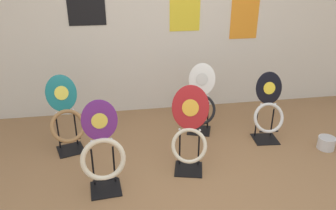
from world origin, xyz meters
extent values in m
plane|color=#8E6642|center=(0.00, 0.00, 0.00)|extent=(14.00, 14.00, 0.00)
cube|color=silver|center=(0.00, 2.15, 1.30)|extent=(8.00, 0.06, 2.60)
cube|color=yellow|center=(0.21, 2.12, 1.45)|extent=(0.41, 0.01, 0.67)
cube|color=orange|center=(1.05, 2.12, 1.30)|extent=(0.39, 0.01, 0.65)
cube|color=black|center=(-1.05, 2.12, 1.51)|extent=(0.46, 0.01, 0.59)
cube|color=black|center=(-0.07, 0.54, 0.01)|extent=(0.34, 0.34, 0.01)
cylinder|color=black|center=(-0.14, 0.65, 0.18)|extent=(0.02, 0.02, 0.34)
cylinder|color=black|center=(0.05, 0.60, 0.18)|extent=(0.02, 0.02, 0.34)
cylinder|color=black|center=(-0.09, 0.47, 0.15)|extent=(0.22, 0.07, 0.02)
torus|color=beige|center=(-0.07, 0.52, 0.30)|extent=(0.39, 0.26, 0.34)
ellipsoid|color=#AD1E23|center=(-0.04, 0.63, 0.66)|extent=(0.39, 0.21, 0.44)
ellipsoid|color=yellow|center=(-0.05, 0.62, 0.66)|extent=(0.17, 0.09, 0.17)
sphere|color=silver|center=(-0.15, 0.61, 0.44)|extent=(0.02, 0.02, 0.02)
sphere|color=silver|center=(0.04, 0.56, 0.44)|extent=(0.02, 0.02, 0.02)
cube|color=black|center=(0.25, 1.35, 0.01)|extent=(0.36, 0.36, 0.01)
cylinder|color=black|center=(0.19, 1.46, 0.18)|extent=(0.02, 0.02, 0.35)
cylinder|color=black|center=(0.38, 1.40, 0.18)|extent=(0.02, 0.02, 0.35)
cylinder|color=black|center=(0.23, 1.27, 0.15)|extent=(0.22, 0.09, 0.02)
torus|color=black|center=(0.25, 1.33, 0.30)|extent=(0.44, 0.34, 0.35)
ellipsoid|color=white|center=(0.30, 1.48, 0.64)|extent=(0.36, 0.26, 0.38)
ellipsoid|color=silver|center=(0.30, 1.46, 0.65)|extent=(0.16, 0.11, 0.14)
sphere|color=silver|center=(0.19, 1.44, 0.45)|extent=(0.02, 0.02, 0.02)
sphere|color=silver|center=(0.36, 1.38, 0.45)|extent=(0.02, 0.02, 0.02)
cube|color=black|center=(0.98, 1.00, 0.01)|extent=(0.31, 0.31, 0.01)
cylinder|color=black|center=(0.90, 1.09, 0.18)|extent=(0.02, 0.02, 0.35)
cylinder|color=black|center=(1.09, 1.08, 0.18)|extent=(0.02, 0.02, 0.35)
cylinder|color=black|center=(0.98, 0.92, 0.15)|extent=(0.22, 0.04, 0.02)
torus|color=silver|center=(0.98, 0.97, 0.30)|extent=(0.37, 0.21, 0.34)
ellipsoid|color=black|center=(0.99, 1.08, 0.63)|extent=(0.32, 0.14, 0.37)
ellipsoid|color=yellow|center=(0.99, 1.07, 0.63)|extent=(0.14, 0.05, 0.14)
sphere|color=silver|center=(0.90, 1.05, 0.45)|extent=(0.02, 0.02, 0.02)
sphere|color=silver|center=(1.07, 1.03, 0.45)|extent=(0.02, 0.02, 0.02)
cube|color=black|center=(-1.30, 1.14, 0.01)|extent=(0.35, 0.35, 0.01)
cylinder|color=black|center=(-1.42, 1.20, 0.21)|extent=(0.02, 0.02, 0.39)
cylinder|color=black|center=(-1.23, 1.25, 0.21)|extent=(0.02, 0.02, 0.39)
cylinder|color=black|center=(-1.28, 1.06, 0.17)|extent=(0.22, 0.08, 0.02)
torus|color=#9E7042|center=(-1.30, 1.12, 0.32)|extent=(0.42, 0.33, 0.34)
ellipsoid|color=#197075|center=(-1.34, 1.27, 0.65)|extent=(0.37, 0.26, 0.39)
ellipsoid|color=#EADB4C|center=(-1.34, 1.25, 0.66)|extent=(0.16, 0.10, 0.15)
sphere|color=silver|center=(-1.41, 1.17, 0.46)|extent=(0.02, 0.02, 0.02)
sphere|color=silver|center=(-1.23, 1.22, 0.46)|extent=(0.02, 0.02, 0.02)
cube|color=black|center=(-0.90, 0.36, 0.01)|extent=(0.30, 0.30, 0.01)
cylinder|color=black|center=(-1.01, 0.44, 0.20)|extent=(0.02, 0.02, 0.39)
cylinder|color=black|center=(-0.81, 0.46, 0.20)|extent=(0.02, 0.02, 0.39)
cylinder|color=black|center=(-0.90, 0.28, 0.16)|extent=(0.22, 0.04, 0.02)
torus|color=beige|center=(-0.90, 0.34, 0.34)|extent=(0.41, 0.17, 0.40)
ellipsoid|color=#60237F|center=(-0.91, 0.39, 0.71)|extent=(0.32, 0.07, 0.38)
ellipsoid|color=#E5CC4C|center=(-0.91, 0.38, 0.71)|extent=(0.14, 0.03, 0.15)
sphere|color=silver|center=(-0.99, 0.37, 0.52)|extent=(0.02, 0.02, 0.02)
sphere|color=silver|center=(-0.82, 0.39, 0.52)|extent=(0.02, 0.02, 0.02)
cylinder|color=silver|center=(1.58, 0.69, 0.07)|extent=(0.19, 0.19, 0.14)
torus|color=silver|center=(1.58, 0.69, 0.14)|extent=(0.19, 0.19, 0.01)
cylinder|color=#B2B2B7|center=(1.58, 0.69, 0.14)|extent=(0.17, 0.17, 0.00)
camera|label=1|loc=(-0.74, -2.20, 1.97)|focal=35.00mm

